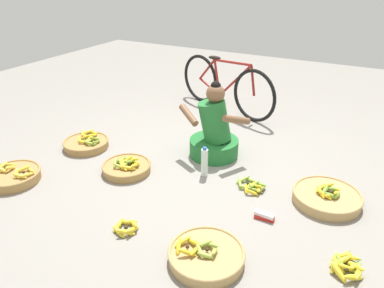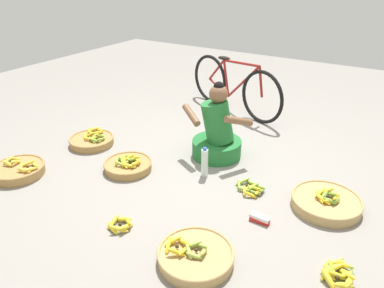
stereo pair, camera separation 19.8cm
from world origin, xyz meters
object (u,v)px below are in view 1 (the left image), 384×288
Objects in this scene: banana_basket_mid_left at (127,167)px; loose_bananas_back_right at (126,227)px; banana_basket_near_bicycle at (13,176)px; loose_bananas_back_center at (252,186)px; banana_basket_front_left at (206,255)px; banana_basket_front_right at (86,143)px; loose_bananas_back_left at (346,266)px; packet_carton_stack at (264,216)px; banana_basket_mid_right at (327,197)px; vendor_woman_front at (214,133)px; bicycle_leaning at (225,85)px; water_bottle at (204,162)px.

banana_basket_mid_left is 0.90m from loose_bananas_back_right.
banana_basket_near_bicycle is 2.25m from loose_bananas_back_center.
loose_bananas_back_center is at bearing 91.01° from banana_basket_front_left.
banana_basket_front_right reaches higher than loose_bananas_back_left.
loose_bananas_back_center is 0.44m from packet_carton_stack.
banana_basket_mid_right is at bearing 40.59° from loose_bananas_back_right.
vendor_woman_front reaches higher than bicycle_leaning.
banana_basket_front_left is (0.61, -1.44, -0.21)m from vendor_woman_front.
water_bottle is at bearing 116.71° from banana_basket_front_left.
loose_bananas_back_center is at bearing 144.64° from loose_bananas_back_left.
banana_basket_mid_right is 2.59× the size of loose_bananas_back_right.
banana_basket_mid_left is (-1.22, 0.71, 0.00)m from banana_basket_front_left.
loose_bananas_back_center is (-0.64, -0.11, -0.03)m from banana_basket_mid_right.
banana_basket_mid_right reaches higher than banana_basket_front_right.
banana_basket_front_left is at bearing -88.99° from loose_bananas_back_center.
banana_basket_mid_left is at bearing 37.00° from banana_basket_near_bicycle.
banana_basket_mid_left is at bearing -95.28° from bicycle_leaning.
banana_basket_front_left is 1.76× the size of water_bottle.
water_bottle is at bearing 178.85° from loose_bananas_back_center.
banana_basket_front_right reaches higher than loose_bananas_back_right.
banana_basket_mid_right is (0.62, 1.11, 0.00)m from banana_basket_front_left.
loose_bananas_back_left is at bearing -71.15° from banana_basket_mid_right.
bicycle_leaning reaches higher than loose_bananas_back_left.
loose_bananas_back_center is (1.92, 0.07, -0.02)m from banana_basket_front_right.
loose_bananas_back_center is 0.97× the size of loose_bananas_back_left.
loose_bananas_back_right is 0.74× the size of water_bottle.
banana_basket_mid_right is 0.65m from loose_bananas_back_center.
vendor_woman_front is at bearing 143.71° from loose_bananas_back_center.
banana_basket_mid_right reaches higher than packet_carton_stack.
banana_basket_front_right is 1.68× the size of loose_bananas_back_center.
banana_basket_front_right is 0.75m from banana_basket_mid_left.
vendor_woman_front is 1.52× the size of banana_basket_front_left.
banana_basket_front_right is at bearing -159.26° from vendor_woman_front.
bicycle_leaning is 3.04m from loose_bananas_back_left.
vendor_woman_front reaches higher than loose_bananas_back_left.
banana_basket_front_left is 0.68m from loose_bananas_back_right.
bicycle_leaning is at bearing 107.14° from water_bottle.
banana_basket_front_left is at bearing -69.14° from bicycle_leaning.
water_bottle reaches higher than banana_basket_front_left.
banana_basket_mid_left reaches higher than banana_basket_front_left.
loose_bananas_back_left is at bearing -11.26° from banana_basket_front_right.
banana_basket_front_right is 0.86× the size of banana_basket_mid_right.
banana_basket_near_bicycle is 2.95m from loose_bananas_back_left.
banana_basket_front_right is 2.22× the size of loose_bananas_back_right.
vendor_woman_front is 0.97m from banana_basket_mid_left.
packet_carton_stack is (0.22, 0.63, -0.02)m from banana_basket_front_left.
banana_basket_near_bicycle is at bearing 177.87° from banana_basket_front_left.
water_bottle reaches higher than loose_bananas_back_left.
banana_basket_front_left is 3.22× the size of packet_carton_stack.
bicycle_leaning reaches higher than banana_basket_near_bicycle.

